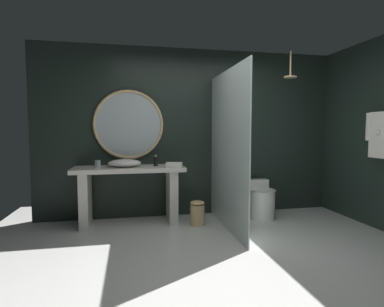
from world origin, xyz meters
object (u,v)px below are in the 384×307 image
Objects in this scene: round_wall_mirror at (129,125)px; folded_hand_towel at (174,165)px; soap_dispenser at (156,161)px; hanging_bathrobe at (383,132)px; tumbler_cup at (98,164)px; waste_bin at (197,213)px; toilet at (261,201)px; rain_shower_head at (290,74)px; vessel_sink at (125,163)px.

round_wall_mirror is 4.74× the size of folded_hand_towel.
soap_dispenser is 3.06m from hanging_bathrobe.
tumbler_cup is 1.56m from waste_bin.
round_wall_mirror reaches higher than toilet.
folded_hand_towel is (-1.72, 0.04, -1.31)m from rain_shower_head.
hanging_bathrobe is at bearing -20.36° from soap_dispenser.
folded_hand_towel is at bearing -40.33° from soap_dispenser.
tumbler_cup is 3.82m from hanging_bathrobe.
soap_dispenser is 0.74× the size of folded_hand_towel.
folded_hand_towel reaches higher than waste_bin.
rain_shower_head is (2.77, -0.24, 1.29)m from tumbler_cup.
toilet is at bearing 4.10° from folded_hand_towel.
rain_shower_head is at bearing -4.92° from tumbler_cup.
soap_dispenser reaches higher than folded_hand_towel.
folded_hand_towel is at bearing -10.88° from tumbler_cup.
hanging_bathrobe reaches higher than vessel_sink.
round_wall_mirror reaches higher than tumbler_cup.
folded_hand_towel is (0.68, -0.20, -0.02)m from vessel_sink.
rain_shower_head is 1.77× the size of folded_hand_towel.
vessel_sink is 1.19× the size of rain_shower_head.
round_wall_mirror is at bearing 76.05° from vessel_sink.
tumbler_cup is at bearing 177.51° from toilet.
tumbler_cup is 2.49m from toilet.
folded_hand_towel is (1.05, -0.20, -0.02)m from tumbler_cup.
hanging_bathrobe is at bearing -18.93° from waste_bin.
rain_shower_head is (2.34, -0.50, 0.74)m from round_wall_mirror.
folded_hand_towel is (-1.36, -0.10, 0.59)m from toilet.
round_wall_mirror is at bearing 145.38° from soap_dispenser.
waste_bin is 1.59× the size of folded_hand_towel.
soap_dispenser is at bearing 159.64° from hanging_bathrobe.
vessel_sink reaches higher than soap_dispenser.
folded_hand_towel is at bearing 178.77° from rain_shower_head.
folded_hand_towel is (0.24, -0.21, -0.04)m from soap_dispenser.
tumbler_cup is at bearing 175.08° from rain_shower_head.
toilet is at bearing 159.84° from rain_shower_head.
vessel_sink is at bearing -0.36° from tumbler_cup.
rain_shower_head reaches higher than round_wall_mirror.
tumbler_cup is 0.46× the size of folded_hand_towel.
hanging_bathrobe is at bearing -42.88° from rain_shower_head.
round_wall_mirror is 2.50m from rain_shower_head.
round_wall_mirror is 2.97× the size of waste_bin.
vessel_sink is 0.61m from round_wall_mirror.
tumbler_cup is (-0.37, 0.00, -0.00)m from vessel_sink.
vessel_sink is 4.58× the size of tumbler_cup.
round_wall_mirror is at bearing 143.04° from folded_hand_towel.
toilet is 1.05m from waste_bin.
hanging_bathrobe is (3.65, -1.05, 0.45)m from tumbler_cup.
soap_dispenser is (0.44, 0.01, 0.02)m from vessel_sink.
rain_shower_head is 1.94m from toilet.
hanging_bathrobe reaches higher than toilet.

